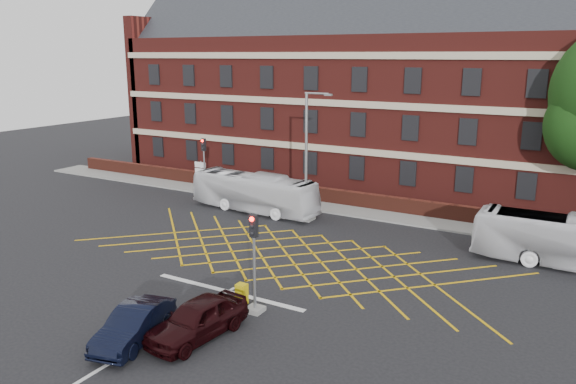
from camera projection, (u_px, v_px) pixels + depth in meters
The scene contains 16 objects.
ground at pixel (268, 267), 28.65m from camera, with size 120.00×120.00×0.00m, color black.
victorian_building at pixel (414, 89), 45.16m from camera, with size 51.00×12.17×20.40m.
boundary_wall at pixel (366, 201), 39.46m from camera, with size 56.00×0.50×1.10m, color #511F15.
far_pavement at pixel (360, 211), 38.73m from camera, with size 60.00×3.00×0.12m, color slate.
box_junction_hatching at pixel (288, 255), 30.33m from camera, with size 11.50×0.12×0.02m, color #CC990C.
stop_line at pixel (228, 292), 25.71m from camera, with size 8.00×0.30×0.02m, color silver.
centre_line at pixel (122, 356), 20.24m from camera, with size 0.15×14.00×0.02m, color silver.
bus_left at pixel (254, 192), 38.65m from camera, with size 2.22×9.51×2.65m, color silver.
bus_right at pixel (573, 242), 28.37m from camera, with size 2.27×9.72×2.71m, color silver.
car_navy at pixel (134, 325), 21.13m from camera, with size 1.44×4.14×1.36m, color black.
car_maroon at pixel (197, 319), 21.43m from camera, with size 1.79×4.45×1.52m, color black.
traffic_light_near at pixel (254, 273), 23.30m from camera, with size 0.70×0.70×4.27m.
traffic_light_far at pixel (204, 171), 43.75m from camera, with size 0.70×0.70×4.27m.
street_lamp at pixel (307, 178), 36.21m from camera, with size 2.25×1.00×8.30m.
direction_signs at pixel (201, 171), 45.42m from camera, with size 1.10×0.16×2.20m.
utility_cabinet at pixel (242, 294), 24.34m from camera, with size 0.45×0.40×0.93m, color gold.
Camera 1 is at (14.31, -22.80, 10.59)m, focal length 35.00 mm.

